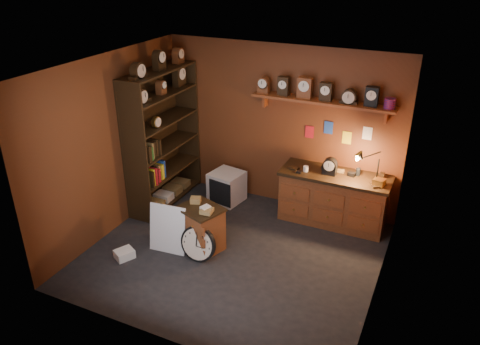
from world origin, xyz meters
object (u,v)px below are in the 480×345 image
object	(u,v)px
shelving_unit	(161,133)
low_cabinet	(201,226)
workbench	(334,196)
big_round_clock	(198,244)

from	to	relation	value
shelving_unit	low_cabinet	xyz separation A→B (m)	(1.30, -1.04, -0.88)
workbench	low_cabinet	world-z (taller)	workbench
shelving_unit	low_cabinet	bearing A→B (deg)	-38.66
workbench	shelving_unit	bearing A→B (deg)	-170.13
shelving_unit	big_round_clock	size ratio (longest dim) A/B	4.84
big_round_clock	workbench	bearing A→B (deg)	51.10
low_cabinet	big_round_clock	bearing A→B (deg)	-50.33
shelving_unit	big_round_clock	distance (m)	2.15
big_round_clock	low_cabinet	bearing A→B (deg)	109.64
shelving_unit	workbench	world-z (taller)	shelving_unit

